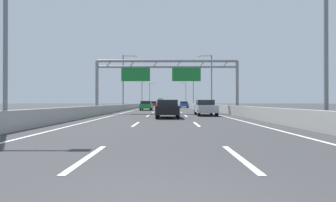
% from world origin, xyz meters
% --- Properties ---
extents(ground_plane, '(260.00, 260.00, 0.00)m').
position_xyz_m(ground_plane, '(0.00, 100.00, 0.00)').
color(ground_plane, '#38383A').
extents(lane_dash_left_0, '(0.16, 3.00, 0.01)m').
position_xyz_m(lane_dash_left_0, '(-1.80, 3.50, 0.01)').
color(lane_dash_left_0, white).
rests_on(lane_dash_left_0, ground_plane).
extents(lane_dash_left_1, '(0.16, 3.00, 0.01)m').
position_xyz_m(lane_dash_left_1, '(-1.80, 12.50, 0.01)').
color(lane_dash_left_1, white).
rests_on(lane_dash_left_1, ground_plane).
extents(lane_dash_left_2, '(0.16, 3.00, 0.01)m').
position_xyz_m(lane_dash_left_2, '(-1.80, 21.50, 0.01)').
color(lane_dash_left_2, white).
rests_on(lane_dash_left_2, ground_plane).
extents(lane_dash_left_3, '(0.16, 3.00, 0.01)m').
position_xyz_m(lane_dash_left_3, '(-1.80, 30.50, 0.01)').
color(lane_dash_left_3, white).
rests_on(lane_dash_left_3, ground_plane).
extents(lane_dash_left_4, '(0.16, 3.00, 0.01)m').
position_xyz_m(lane_dash_left_4, '(-1.80, 39.50, 0.01)').
color(lane_dash_left_4, white).
rests_on(lane_dash_left_4, ground_plane).
extents(lane_dash_left_5, '(0.16, 3.00, 0.01)m').
position_xyz_m(lane_dash_left_5, '(-1.80, 48.50, 0.01)').
color(lane_dash_left_5, white).
rests_on(lane_dash_left_5, ground_plane).
extents(lane_dash_left_6, '(0.16, 3.00, 0.01)m').
position_xyz_m(lane_dash_left_6, '(-1.80, 57.50, 0.01)').
color(lane_dash_left_6, white).
rests_on(lane_dash_left_6, ground_plane).
extents(lane_dash_left_7, '(0.16, 3.00, 0.01)m').
position_xyz_m(lane_dash_left_7, '(-1.80, 66.50, 0.01)').
color(lane_dash_left_7, white).
rests_on(lane_dash_left_7, ground_plane).
extents(lane_dash_left_8, '(0.16, 3.00, 0.01)m').
position_xyz_m(lane_dash_left_8, '(-1.80, 75.50, 0.01)').
color(lane_dash_left_8, white).
rests_on(lane_dash_left_8, ground_plane).
extents(lane_dash_left_9, '(0.16, 3.00, 0.01)m').
position_xyz_m(lane_dash_left_9, '(-1.80, 84.50, 0.01)').
color(lane_dash_left_9, white).
rests_on(lane_dash_left_9, ground_plane).
extents(lane_dash_left_10, '(0.16, 3.00, 0.01)m').
position_xyz_m(lane_dash_left_10, '(-1.80, 93.50, 0.01)').
color(lane_dash_left_10, white).
rests_on(lane_dash_left_10, ground_plane).
extents(lane_dash_left_11, '(0.16, 3.00, 0.01)m').
position_xyz_m(lane_dash_left_11, '(-1.80, 102.50, 0.01)').
color(lane_dash_left_11, white).
rests_on(lane_dash_left_11, ground_plane).
extents(lane_dash_left_12, '(0.16, 3.00, 0.01)m').
position_xyz_m(lane_dash_left_12, '(-1.80, 111.50, 0.01)').
color(lane_dash_left_12, white).
rests_on(lane_dash_left_12, ground_plane).
extents(lane_dash_left_13, '(0.16, 3.00, 0.01)m').
position_xyz_m(lane_dash_left_13, '(-1.80, 120.50, 0.01)').
color(lane_dash_left_13, white).
rests_on(lane_dash_left_13, ground_plane).
extents(lane_dash_left_14, '(0.16, 3.00, 0.01)m').
position_xyz_m(lane_dash_left_14, '(-1.80, 129.50, 0.01)').
color(lane_dash_left_14, white).
rests_on(lane_dash_left_14, ground_plane).
extents(lane_dash_left_15, '(0.16, 3.00, 0.01)m').
position_xyz_m(lane_dash_left_15, '(-1.80, 138.50, 0.01)').
color(lane_dash_left_15, white).
rests_on(lane_dash_left_15, ground_plane).
extents(lane_dash_left_16, '(0.16, 3.00, 0.01)m').
position_xyz_m(lane_dash_left_16, '(-1.80, 147.50, 0.01)').
color(lane_dash_left_16, white).
rests_on(lane_dash_left_16, ground_plane).
extents(lane_dash_left_17, '(0.16, 3.00, 0.01)m').
position_xyz_m(lane_dash_left_17, '(-1.80, 156.50, 0.01)').
color(lane_dash_left_17, white).
rests_on(lane_dash_left_17, ground_plane).
extents(lane_dash_right_0, '(0.16, 3.00, 0.01)m').
position_xyz_m(lane_dash_right_0, '(1.80, 3.50, 0.01)').
color(lane_dash_right_0, white).
rests_on(lane_dash_right_0, ground_plane).
extents(lane_dash_right_1, '(0.16, 3.00, 0.01)m').
position_xyz_m(lane_dash_right_1, '(1.80, 12.50, 0.01)').
color(lane_dash_right_1, white).
rests_on(lane_dash_right_1, ground_plane).
extents(lane_dash_right_2, '(0.16, 3.00, 0.01)m').
position_xyz_m(lane_dash_right_2, '(1.80, 21.50, 0.01)').
color(lane_dash_right_2, white).
rests_on(lane_dash_right_2, ground_plane).
extents(lane_dash_right_3, '(0.16, 3.00, 0.01)m').
position_xyz_m(lane_dash_right_3, '(1.80, 30.50, 0.01)').
color(lane_dash_right_3, white).
rests_on(lane_dash_right_3, ground_plane).
extents(lane_dash_right_4, '(0.16, 3.00, 0.01)m').
position_xyz_m(lane_dash_right_4, '(1.80, 39.50, 0.01)').
color(lane_dash_right_4, white).
rests_on(lane_dash_right_4, ground_plane).
extents(lane_dash_right_5, '(0.16, 3.00, 0.01)m').
position_xyz_m(lane_dash_right_5, '(1.80, 48.50, 0.01)').
color(lane_dash_right_5, white).
rests_on(lane_dash_right_5, ground_plane).
extents(lane_dash_right_6, '(0.16, 3.00, 0.01)m').
position_xyz_m(lane_dash_right_6, '(1.80, 57.50, 0.01)').
color(lane_dash_right_6, white).
rests_on(lane_dash_right_6, ground_plane).
extents(lane_dash_right_7, '(0.16, 3.00, 0.01)m').
position_xyz_m(lane_dash_right_7, '(1.80, 66.50, 0.01)').
color(lane_dash_right_7, white).
rests_on(lane_dash_right_7, ground_plane).
extents(lane_dash_right_8, '(0.16, 3.00, 0.01)m').
position_xyz_m(lane_dash_right_8, '(1.80, 75.50, 0.01)').
color(lane_dash_right_8, white).
rests_on(lane_dash_right_8, ground_plane).
extents(lane_dash_right_9, '(0.16, 3.00, 0.01)m').
position_xyz_m(lane_dash_right_9, '(1.80, 84.50, 0.01)').
color(lane_dash_right_9, white).
rests_on(lane_dash_right_9, ground_plane).
extents(lane_dash_right_10, '(0.16, 3.00, 0.01)m').
position_xyz_m(lane_dash_right_10, '(1.80, 93.50, 0.01)').
color(lane_dash_right_10, white).
rests_on(lane_dash_right_10, ground_plane).
extents(lane_dash_right_11, '(0.16, 3.00, 0.01)m').
position_xyz_m(lane_dash_right_11, '(1.80, 102.50, 0.01)').
color(lane_dash_right_11, white).
rests_on(lane_dash_right_11, ground_plane).
extents(lane_dash_right_12, '(0.16, 3.00, 0.01)m').
position_xyz_m(lane_dash_right_12, '(1.80, 111.50, 0.01)').
color(lane_dash_right_12, white).
rests_on(lane_dash_right_12, ground_plane).
extents(lane_dash_right_13, '(0.16, 3.00, 0.01)m').
position_xyz_m(lane_dash_right_13, '(1.80, 120.50, 0.01)').
color(lane_dash_right_13, white).
rests_on(lane_dash_right_13, ground_plane).
extents(lane_dash_right_14, '(0.16, 3.00, 0.01)m').
position_xyz_m(lane_dash_right_14, '(1.80, 129.50, 0.01)').
color(lane_dash_right_14, white).
rests_on(lane_dash_right_14, ground_plane).
extents(lane_dash_right_15, '(0.16, 3.00, 0.01)m').
position_xyz_m(lane_dash_right_15, '(1.80, 138.50, 0.01)').
color(lane_dash_right_15, white).
rests_on(lane_dash_right_15, ground_plane).
extents(lane_dash_right_16, '(0.16, 3.00, 0.01)m').
position_xyz_m(lane_dash_right_16, '(1.80, 147.50, 0.01)').
color(lane_dash_right_16, white).
rests_on(lane_dash_right_16, ground_plane).
extents(lane_dash_right_17, '(0.16, 3.00, 0.01)m').
position_xyz_m(lane_dash_right_17, '(1.80, 156.50, 0.01)').
color(lane_dash_right_17, white).
rests_on(lane_dash_right_17, ground_plane).
extents(edge_line_left, '(0.16, 176.00, 0.01)m').
position_xyz_m(edge_line_left, '(-5.25, 88.00, 0.01)').
color(edge_line_left, white).
rests_on(edge_line_left, ground_plane).
extents(edge_line_right, '(0.16, 176.00, 0.01)m').
position_xyz_m(edge_line_right, '(5.25, 88.00, 0.01)').
color(edge_line_right, white).
rests_on(edge_line_right, ground_plane).
extents(barrier_left, '(0.45, 220.00, 0.95)m').
position_xyz_m(barrier_left, '(-6.90, 110.00, 0.47)').
color(barrier_left, '#9E9E99').
rests_on(barrier_left, ground_plane).
extents(barrier_right, '(0.45, 220.00, 0.95)m').
position_xyz_m(barrier_right, '(6.90, 110.00, 0.47)').
color(barrier_right, '#9E9E99').
rests_on(barrier_right, ground_plane).
extents(sign_gantry, '(17.04, 0.36, 6.36)m').
position_xyz_m(sign_gantry, '(-0.16, 27.75, 4.84)').
color(sign_gantry, gray).
rests_on(sign_gantry, ground_plane).
extents(streetlamp_left_near, '(2.58, 0.28, 9.50)m').
position_xyz_m(streetlamp_left_near, '(-7.47, 9.68, 5.40)').
color(streetlamp_left_near, slate).
rests_on(streetlamp_left_near, ground_plane).
extents(streetlamp_right_near, '(2.58, 0.28, 9.50)m').
position_xyz_m(streetlamp_right_near, '(7.47, 9.68, 5.40)').
color(streetlamp_right_near, slate).
rests_on(streetlamp_right_near, ground_plane).
extents(streetlamp_left_mid, '(2.58, 0.28, 9.50)m').
position_xyz_m(streetlamp_left_mid, '(-7.47, 41.80, 5.40)').
color(streetlamp_left_mid, slate).
rests_on(streetlamp_left_mid, ground_plane).
extents(streetlamp_right_mid, '(2.58, 0.28, 9.50)m').
position_xyz_m(streetlamp_right_mid, '(7.47, 41.80, 5.40)').
color(streetlamp_right_mid, slate).
rests_on(streetlamp_right_mid, ground_plane).
extents(streetlamp_left_far, '(2.58, 0.28, 9.50)m').
position_xyz_m(streetlamp_left_far, '(-7.47, 73.92, 5.40)').
color(streetlamp_left_far, slate).
rests_on(streetlamp_left_far, ground_plane).
extents(streetlamp_right_far, '(2.58, 0.28, 9.50)m').
position_xyz_m(streetlamp_right_far, '(7.47, 73.92, 5.40)').
color(streetlamp_right_far, slate).
rests_on(streetlamp_right_far, ground_plane).
extents(streetlamp_left_distant, '(2.58, 0.28, 9.50)m').
position_xyz_m(streetlamp_left_distant, '(-7.47, 106.05, 5.40)').
color(streetlamp_left_distant, slate).
rests_on(streetlamp_left_distant, ground_plane).
extents(streetlamp_right_distant, '(2.58, 0.28, 9.50)m').
position_xyz_m(streetlamp_right_distant, '(7.47, 106.05, 5.40)').
color(streetlamp_right_distant, slate).
rests_on(streetlamp_right_distant, ground_plane).
extents(white_car, '(1.85, 4.47, 1.47)m').
position_xyz_m(white_car, '(-3.73, 139.63, 0.75)').
color(white_car, silver).
rests_on(white_car, ground_plane).
extents(black_car, '(1.88, 4.33, 1.50)m').
position_xyz_m(black_car, '(0.07, 18.88, 0.76)').
color(black_car, black).
rests_on(black_car, ground_plane).
extents(silver_car, '(1.86, 4.11, 1.53)m').
position_xyz_m(silver_car, '(3.79, 22.53, 0.78)').
color(silver_car, '#A8ADB2').
rests_on(silver_car, ground_plane).
extents(orange_car, '(1.71, 4.63, 1.48)m').
position_xyz_m(orange_car, '(-0.19, 107.31, 0.74)').
color(orange_car, orange).
rests_on(orange_car, ground_plane).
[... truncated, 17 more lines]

